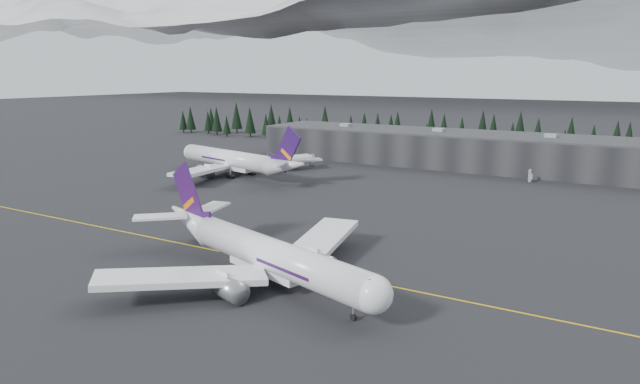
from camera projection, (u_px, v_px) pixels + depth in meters
The scene contains 9 objects.
ground at pixel (266, 257), 108.48m from camera, with size 1400.00×1400.00×0.00m, color black.
taxiline at pixel (260, 260), 106.80m from camera, with size 400.00×0.40×0.02m, color gold.
terminal at pixel (464, 149), 212.30m from camera, with size 160.00×30.00×12.60m.
treeline at pixel (490, 137), 243.16m from camera, with size 360.00×20.00×15.00m, color black.
mountain_ridge at pixel (620, 94), 949.37m from camera, with size 4400.00×900.00×420.00m, color white, non-canonical shape.
jet_main at pixel (258, 251), 96.12m from camera, with size 57.85×52.27×17.44m.
jet_parked at pixel (238, 161), 192.01m from camera, with size 62.28×56.82×18.63m.
gse_vehicle_a at pixel (312, 165), 213.07m from camera, with size 2.14×4.65×1.29m, color white.
gse_vehicle_b at pixel (531, 180), 182.10m from camera, with size 1.70×4.22×1.44m, color white.
Camera 1 is at (61.81, -83.81, 34.36)m, focal length 32.00 mm.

